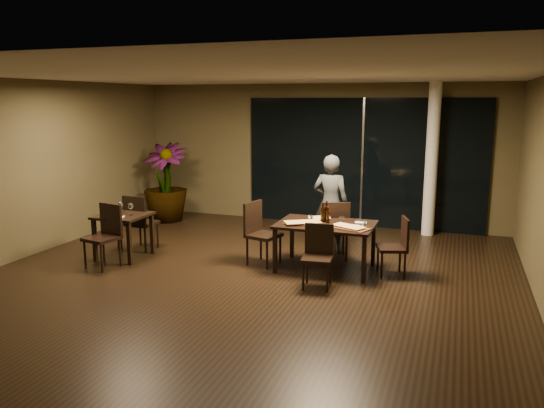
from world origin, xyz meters
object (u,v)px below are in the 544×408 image
at_px(side_table, 123,222).
at_px(chair_side_far, 139,220).
at_px(chair_main_right, 397,243).
at_px(bottle_a, 323,212).
at_px(chair_side_near, 106,232).
at_px(potted_plant, 166,182).
at_px(main_table, 326,228).
at_px(chair_main_far, 335,227).
at_px(diner, 331,204).
at_px(chair_main_left, 259,230).
at_px(chair_main_near, 318,252).
at_px(bottle_c, 327,211).
at_px(bottle_b, 328,216).

relative_size(side_table, chair_side_far, 0.80).
relative_size(chair_main_right, bottle_a, 2.90).
relative_size(chair_side_near, potted_plant, 0.58).
height_order(main_table, potted_plant, potted_plant).
relative_size(chair_main_far, diner, 0.58).
height_order(main_table, chair_main_left, chair_main_left).
bearing_deg(diner, chair_main_left, 51.70).
bearing_deg(bottle_a, main_table, -48.45).
bearing_deg(chair_main_near, chair_main_left, 142.16).
bearing_deg(chair_side_far, diner, -159.02).
xyz_separation_m(chair_main_far, bottle_c, (-0.04, -0.44, 0.36)).
bearing_deg(side_table, diner, 25.22).
relative_size(chair_main_right, bottle_b, 3.59).
relative_size(side_table, chair_main_far, 0.80).
bearing_deg(chair_main_far, chair_main_left, 9.59).
height_order(chair_main_far, chair_main_right, chair_main_far).
xyz_separation_m(chair_main_right, bottle_a, (-1.17, 0.01, 0.40)).
height_order(chair_main_far, bottle_a, bottle_a).
bearing_deg(main_table, bottle_a, 131.55).
relative_size(side_table, bottle_b, 3.17).
xyz_separation_m(chair_main_near, chair_main_right, (1.02, 0.85, 0.00)).
distance_m(chair_main_far, chair_main_near, 1.34).
xyz_separation_m(chair_main_far, bottle_b, (0.01, -0.55, 0.31)).
height_order(chair_side_near, bottle_a, bottle_a).
xyz_separation_m(diner, potted_plant, (-4.01, 1.19, -0.00)).
bearing_deg(chair_main_right, chair_main_left, -104.83).
xyz_separation_m(side_table, chair_main_right, (4.50, 0.57, -0.12)).
height_order(chair_main_right, chair_side_far, chair_side_far).
bearing_deg(chair_side_far, chair_main_far, -167.20).
bearing_deg(chair_main_left, bottle_c, -66.36).
relative_size(chair_side_far, chair_side_near, 1.00).
distance_m(chair_side_far, bottle_b, 3.44).
height_order(chair_main_left, bottle_b, chair_main_left).
distance_m(chair_main_right, bottle_a, 1.24).
bearing_deg(diner, chair_side_far, 20.85).
height_order(chair_main_left, chair_side_far, chair_main_left).
bearing_deg(bottle_c, potted_plant, 153.39).
height_order(chair_main_left, potted_plant, potted_plant).
bearing_deg(potted_plant, diner, -16.51).
bearing_deg(chair_side_far, side_table, 91.95).
distance_m(chair_main_right, bottle_b, 1.14).
bearing_deg(bottle_b, chair_main_near, -86.19).
height_order(main_table, chair_side_far, chair_side_far).
distance_m(chair_main_right, potted_plant, 5.71).
bearing_deg(chair_side_near, side_table, 104.23).
distance_m(main_table, side_table, 3.44).
bearing_deg(potted_plant, chair_side_far, -70.77).
bearing_deg(chair_main_near, bottle_c, 90.05).
bearing_deg(potted_plant, chair_side_near, -75.95).
bearing_deg(chair_main_right, potted_plant, -130.17).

